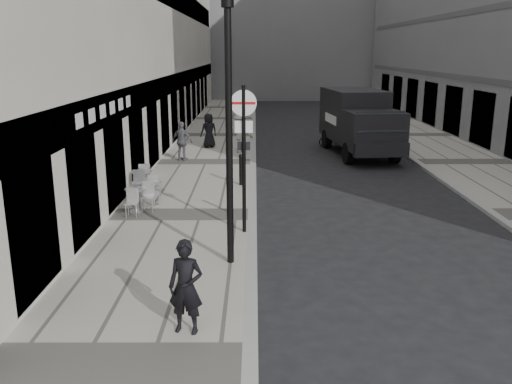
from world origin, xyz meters
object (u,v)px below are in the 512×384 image
Objects in this scene: panel_van at (358,119)px; walking_man at (186,287)px; lamppost at (229,119)px; sign_post at (244,140)px; cyclist at (335,135)px.

walking_man is at bearing -115.49° from panel_van.
walking_man is 3.93m from lamppost.
sign_post is at bearing 92.20° from walking_man.
walking_man is 0.28× the size of lamppost.
walking_man is at bearing -101.47° from cyclist.
walking_man is 0.97× the size of cyclist.
lamppost is at bearing -117.32° from panel_van.
walking_man is at bearing -97.48° from sign_post.
sign_post reaches higher than panel_van.
cyclist is at bearing 86.22° from walking_man.
sign_post is at bearing -119.65° from panel_van.
walking_man is 0.25× the size of panel_van.
lamppost reaches higher than sign_post.
lamppost reaches higher than cyclist.
sign_post is 0.58× the size of panel_van.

